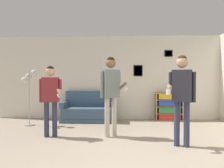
# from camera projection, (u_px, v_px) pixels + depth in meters

# --- Properties ---
(ground_plane) EXTENTS (20.00, 20.00, 0.00)m
(ground_plane) POSITION_uv_depth(u_px,v_px,m) (127.00, 167.00, 3.21)
(ground_plane) COLOR gray
(wall_back) EXTENTS (8.48, 0.08, 2.70)m
(wall_back) POSITION_uv_depth(u_px,v_px,m) (124.00, 78.00, 7.12)
(wall_back) COLOR silver
(wall_back) RESTS_ON ground_plane
(couch) EXTENTS (1.63, 0.80, 0.91)m
(couch) POSITION_uv_depth(u_px,v_px,m) (89.00, 111.00, 6.78)
(couch) COLOR #3D5670
(couch) RESTS_ON ground_plane
(bookshelf) EXTENTS (0.82, 0.30, 0.87)m
(bookshelf) POSITION_uv_depth(u_px,v_px,m) (169.00, 107.00, 6.86)
(bookshelf) COLOR #A87F51
(bookshelf) RESTS_ON ground_plane
(floor_lamp) EXTENTS (0.39, 0.42, 1.56)m
(floor_lamp) POSITION_uv_depth(u_px,v_px,m) (29.00, 83.00, 6.09)
(floor_lamp) COLOR #ADA89E
(floor_lamp) RESTS_ON ground_plane
(person_player_foreground_left) EXTENTS (0.52, 0.43, 1.59)m
(person_player_foreground_left) POSITION_uv_depth(u_px,v_px,m) (50.00, 94.00, 4.86)
(person_player_foreground_left) COLOR #2D334C
(person_player_foreground_left) RESTS_ON ground_plane
(person_player_foreground_center) EXTENTS (0.60, 0.39, 1.79)m
(person_player_foreground_center) POSITION_uv_depth(u_px,v_px,m) (111.00, 87.00, 4.88)
(person_player_foreground_center) COLOR #B7AD99
(person_player_foreground_center) RESTS_ON ground_plane
(person_watcher_holding_cup) EXTENTS (0.57, 0.39, 1.75)m
(person_watcher_holding_cup) POSITION_uv_depth(u_px,v_px,m) (182.00, 90.00, 4.16)
(person_watcher_holding_cup) COLOR #2D334C
(person_watcher_holding_cup) RESTS_ON ground_plane
(drinking_cup) EXTENTS (0.07, 0.07, 0.10)m
(drinking_cup) POSITION_uv_depth(u_px,v_px,m) (167.00, 91.00, 6.85)
(drinking_cup) COLOR white
(drinking_cup) RESTS_ON bookshelf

